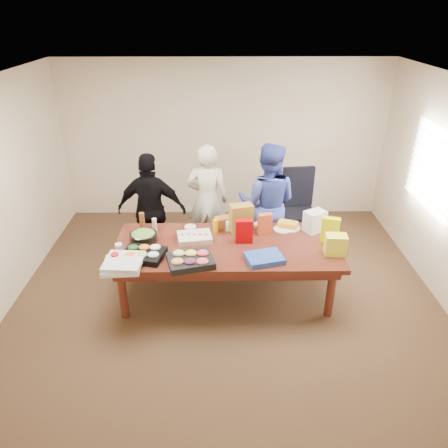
{
  "coord_description": "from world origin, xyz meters",
  "views": [
    {
      "loc": [
        -0.08,
        -4.58,
        3.42
      ],
      "look_at": [
        -0.03,
        0.1,
        0.99
      ],
      "focal_mm": 33.97,
      "sensor_mm": 36.0,
      "label": 1
    }
  ],
  "objects_px": {
    "conference_table": "(226,270)",
    "sheet_cake": "(195,237)",
    "person_center": "(208,200)",
    "person_right": "(267,204)",
    "office_chair": "(299,211)",
    "salad_bowl": "(143,237)"
  },
  "relations": [
    {
      "from": "person_center",
      "to": "person_right",
      "type": "xyz_separation_m",
      "value": [
        0.86,
        -0.21,
        0.04
      ]
    },
    {
      "from": "person_right",
      "to": "office_chair",
      "type": "bearing_deg",
      "value": -132.16
    },
    {
      "from": "conference_table",
      "to": "sheet_cake",
      "type": "distance_m",
      "value": 0.59
    },
    {
      "from": "conference_table",
      "to": "sheet_cake",
      "type": "xyz_separation_m",
      "value": [
        -0.4,
        0.13,
        0.41
      ]
    },
    {
      "from": "person_center",
      "to": "salad_bowl",
      "type": "relative_size",
      "value": 4.94
    },
    {
      "from": "conference_table",
      "to": "person_right",
      "type": "height_order",
      "value": "person_right"
    },
    {
      "from": "office_chair",
      "to": "conference_table",
      "type": "bearing_deg",
      "value": -136.48
    },
    {
      "from": "person_right",
      "to": "salad_bowl",
      "type": "height_order",
      "value": "person_right"
    },
    {
      "from": "office_chair",
      "to": "person_center",
      "type": "xyz_separation_m",
      "value": [
        -1.4,
        -0.16,
        0.27
      ]
    },
    {
      "from": "conference_table",
      "to": "person_right",
      "type": "xyz_separation_m",
      "value": [
        0.6,
        0.92,
        0.52
      ]
    },
    {
      "from": "person_right",
      "to": "person_center",
      "type": "bearing_deg",
      "value": -0.93
    },
    {
      "from": "person_center",
      "to": "sheet_cake",
      "type": "bearing_deg",
      "value": 87.07
    },
    {
      "from": "conference_table",
      "to": "salad_bowl",
      "type": "xyz_separation_m",
      "value": [
        -1.05,
        0.11,
        0.43
      ]
    },
    {
      "from": "office_chair",
      "to": "person_right",
      "type": "xyz_separation_m",
      "value": [
        -0.54,
        -0.38,
        0.31
      ]
    },
    {
      "from": "salad_bowl",
      "to": "person_center",
      "type": "bearing_deg",
      "value": 52.58
    },
    {
      "from": "person_center",
      "to": "conference_table",
      "type": "bearing_deg",
      "value": 108.06
    },
    {
      "from": "sheet_cake",
      "to": "salad_bowl",
      "type": "bearing_deg",
      "value": 172.49
    },
    {
      "from": "office_chair",
      "to": "salad_bowl",
      "type": "bearing_deg",
      "value": -156.61
    },
    {
      "from": "person_center",
      "to": "sheet_cake",
      "type": "xyz_separation_m",
      "value": [
        -0.14,
        -1.01,
        -0.06
      ]
    },
    {
      "from": "office_chair",
      "to": "person_center",
      "type": "distance_m",
      "value": 1.43
    },
    {
      "from": "conference_table",
      "to": "person_center",
      "type": "bearing_deg",
      "value": 102.84
    },
    {
      "from": "conference_table",
      "to": "salad_bowl",
      "type": "distance_m",
      "value": 1.14
    }
  ]
}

